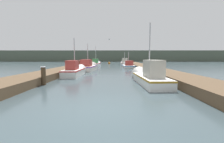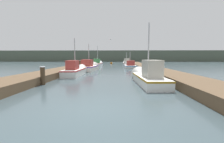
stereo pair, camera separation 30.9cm
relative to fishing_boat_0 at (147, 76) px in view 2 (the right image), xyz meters
The scene contains 15 objects.
ground_plane 6.14m from the fishing_boat_0, 118.50° to the right, with size 200.00×200.00×0.00m.
dock_left 13.46m from the fishing_boat_0, 127.88° to the left, with size 2.49×40.00×0.51m.
dock_right 10.90m from the fishing_boat_0, 77.15° to the left, with size 2.49×40.00×0.51m.
distant_shore_ridge 57.66m from the fishing_boat_0, 92.90° to the left, with size 120.00×16.00×4.46m.
fishing_boat_0 is the anchor object (origin of this frame).
fishing_boat_1 7.52m from the fishing_boat_0, 145.02° to the left, with size 1.41×5.21×3.91m.
fishing_boat_2 11.11m from the fishing_boat_0, 121.03° to the left, with size 2.08×5.12×4.00m.
fishing_boat_3 15.02m from the fishing_boat_0, 89.46° to the left, with size 1.96×4.57×3.30m.
fishing_boat_4 20.21m from the fishing_boat_0, 106.70° to the left, with size 1.59×6.13×4.39m.
fishing_boat_5 24.69m from the fishing_boat_0, 89.43° to the left, with size 1.68×4.59×3.39m.
mooring_piling_0 30.07m from the fishing_boat_0, 103.28° to the left, with size 0.35×0.35×1.10m.
mooring_piling_1 12.53m from the fishing_boat_0, 124.85° to the left, with size 0.28×0.28×1.36m.
mooring_piling_2 6.98m from the fishing_boat_0, behind, with size 0.33×0.33×1.19m.
channel_buoy 30.20m from the fishing_boat_0, 96.57° to the left, with size 0.61×0.61×1.11m.
seagull_lead 12.24m from the fishing_boat_0, 104.87° to the left, with size 0.30×0.56×0.12m.
Camera 2 is at (0.78, -5.04, 1.80)m, focal length 24.00 mm.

